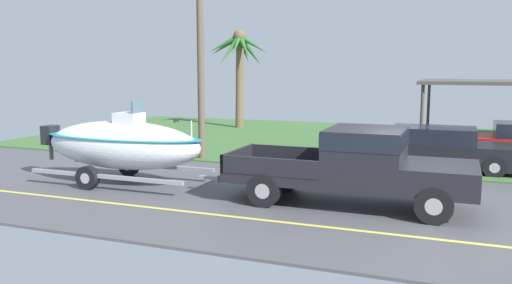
{
  "coord_description": "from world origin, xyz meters",
  "views": [
    {
      "loc": [
        0.69,
        -12.04,
        3.27
      ],
      "look_at": [
        -4.2,
        0.61,
        1.33
      ],
      "focal_mm": 36.63,
      "sensor_mm": 36.0,
      "label": 1
    }
  ],
  "objects_px": {
    "parked_sedan_far": "(439,149)",
    "utility_pole": "(200,33)",
    "palm_tree_near_left": "(239,56)",
    "carport_awning": "(499,83)",
    "pickup_truck_towing": "(364,163)",
    "boat_on_trailer": "(122,144)"
  },
  "relations": [
    {
      "from": "palm_tree_near_left",
      "to": "parked_sedan_far",
      "type": "bearing_deg",
      "value": -38.72
    },
    {
      "from": "boat_on_trailer",
      "to": "utility_pole",
      "type": "height_order",
      "value": "utility_pole"
    },
    {
      "from": "boat_on_trailer",
      "to": "utility_pole",
      "type": "xyz_separation_m",
      "value": [
        0.29,
        4.34,
        3.33
      ]
    },
    {
      "from": "palm_tree_near_left",
      "to": "utility_pole",
      "type": "relative_size",
      "value": 0.61
    },
    {
      "from": "palm_tree_near_left",
      "to": "pickup_truck_towing",
      "type": "bearing_deg",
      "value": -56.77
    },
    {
      "from": "boat_on_trailer",
      "to": "carport_awning",
      "type": "distance_m",
      "value": 16.69
    },
    {
      "from": "carport_awning",
      "to": "boat_on_trailer",
      "type": "bearing_deg",
      "value": -128.68
    },
    {
      "from": "carport_awning",
      "to": "palm_tree_near_left",
      "type": "xyz_separation_m",
      "value": [
        -12.65,
        0.82,
        1.3
      ]
    },
    {
      "from": "parked_sedan_far",
      "to": "utility_pole",
      "type": "xyz_separation_m",
      "value": [
        -7.98,
        -1.02,
        3.78
      ]
    },
    {
      "from": "pickup_truck_towing",
      "to": "carport_awning",
      "type": "relative_size",
      "value": 0.93
    },
    {
      "from": "boat_on_trailer",
      "to": "parked_sedan_far",
      "type": "distance_m",
      "value": 9.86
    },
    {
      "from": "boat_on_trailer",
      "to": "parked_sedan_far",
      "type": "bearing_deg",
      "value": 32.94
    },
    {
      "from": "boat_on_trailer",
      "to": "utility_pole",
      "type": "distance_m",
      "value": 5.48
    },
    {
      "from": "boat_on_trailer",
      "to": "palm_tree_near_left",
      "type": "relative_size",
      "value": 1.15
    },
    {
      "from": "pickup_truck_towing",
      "to": "boat_on_trailer",
      "type": "distance_m",
      "value": 6.78
    },
    {
      "from": "parked_sedan_far",
      "to": "palm_tree_near_left",
      "type": "bearing_deg",
      "value": 141.28
    },
    {
      "from": "palm_tree_near_left",
      "to": "boat_on_trailer",
      "type": "bearing_deg",
      "value": -80.69
    },
    {
      "from": "parked_sedan_far",
      "to": "utility_pole",
      "type": "relative_size",
      "value": 0.53
    },
    {
      "from": "pickup_truck_towing",
      "to": "utility_pole",
      "type": "xyz_separation_m",
      "value": [
        -6.49,
        4.34,
        3.42
      ]
    },
    {
      "from": "palm_tree_near_left",
      "to": "utility_pole",
      "type": "height_order",
      "value": "utility_pole"
    },
    {
      "from": "palm_tree_near_left",
      "to": "utility_pole",
      "type": "distance_m",
      "value": 9.81
    },
    {
      "from": "boat_on_trailer",
      "to": "palm_tree_near_left",
      "type": "xyz_separation_m",
      "value": [
        -2.26,
        13.8,
        2.76
      ]
    }
  ]
}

